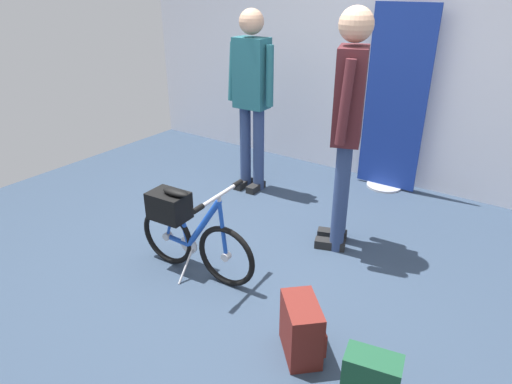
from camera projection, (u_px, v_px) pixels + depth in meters
ground_plane at (254, 277)px, 3.28m from camera, size 6.12×6.12×0.00m
back_wall at (392, 27)px, 4.34m from camera, size 6.12×0.10×3.11m
floor_banner_stand at (394, 111)px, 4.38m from camera, size 0.60×0.36×1.79m
folding_bike_foreground at (186, 228)px, 3.22m from camera, size 0.99×0.53×0.71m
visitor_near_wall at (348, 118)px, 3.25m from camera, size 0.35×0.51×1.81m
visitor_browsing at (252, 91)px, 4.29m from camera, size 0.54×0.29×1.74m
backpack_on_floor at (302, 329)px, 2.54m from camera, size 0.35×0.35×0.35m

